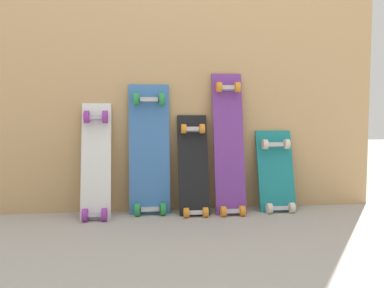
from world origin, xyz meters
name	(u,v)px	position (x,y,z in m)	size (l,w,h in m)	color
ground_plane	(191,211)	(0.00, 0.00, 0.00)	(12.00, 12.00, 0.00)	#9E9991
plywood_wall_panel	(189,61)	(0.00, 0.07, 0.89)	(2.27, 0.04, 1.77)	tan
skateboard_white	(96,166)	(-0.54, -0.06, 0.29)	(0.16, 0.25, 0.70)	silver
skateboard_blue	(149,154)	(-0.24, -0.01, 0.34)	(0.23, 0.17, 0.80)	#386BAD
skateboard_black	(194,171)	(0.01, -0.06, 0.25)	(0.17, 0.23, 0.64)	black
skateboard_purple	(229,149)	(0.22, -0.05, 0.37)	(0.18, 0.24, 0.88)	#6B338C
skateboard_teal	(276,176)	(0.51, -0.04, 0.20)	(0.22, 0.20, 0.54)	#197A7F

